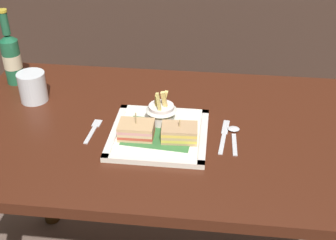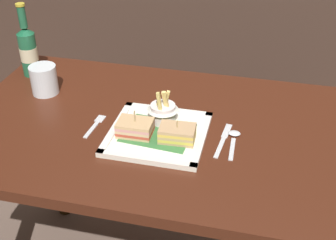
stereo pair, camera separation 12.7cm
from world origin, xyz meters
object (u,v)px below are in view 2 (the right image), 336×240
square_plate (158,134)px  fries_cup (163,110)px  dining_table (177,159)px  fork (96,125)px  sandwich_half_right (177,134)px  beer_bottle (28,50)px  knife (224,139)px  sandwich_half_left (135,128)px  water_glass (44,82)px  spoon (234,138)px

square_plate → fries_cup: bearing=90.5°
square_plate → dining_table: bearing=50.2°
dining_table → fork: (-0.24, -0.04, 0.12)m
dining_table → square_plate: 0.14m
sandwich_half_right → beer_bottle: 0.67m
fries_cup → dining_table: bearing=-8.8°
beer_bottle → knife: 0.77m
sandwich_half_left → fries_cup: (0.06, 0.08, 0.02)m
sandwich_half_left → fries_cup: bearing=54.3°
square_plate → sandwich_half_right: sandwich_half_right is taller
sandwich_half_left → knife: sandwich_half_left is taller
fork → knife: 0.38m
dining_table → sandwich_half_right: (0.01, -0.08, 0.15)m
fries_cup → knife: fries_cup is taller
dining_table → sandwich_half_left: size_ratio=13.36×
fries_cup → square_plate: bearing=-89.5°
dining_table → water_glass: water_glass is taller
fries_cup → beer_bottle: beer_bottle is taller
dining_table → fork: size_ratio=10.66×
sandwich_half_right → knife: bearing=21.2°
fork → spoon: (0.41, 0.02, 0.00)m
dining_table → fries_cup: size_ratio=11.90×
dining_table → fries_cup: bearing=171.2°
water_glass → knife: bearing=-12.2°
dining_table → beer_bottle: 0.66m
fries_cup → fork: 0.21m
square_plate → fork: size_ratio=2.21×
fork → square_plate: bearing=-3.1°
square_plate → knife: 0.19m
knife → spoon: spoon is taller
beer_bottle → fries_cup: bearing=-21.4°
sandwich_half_left → spoon: 0.28m
fork → knife: bearing=2.4°
sandwich_half_left → sandwich_half_right: 0.12m
fork → sandwich_half_right: bearing=-7.1°
dining_table → sandwich_half_left: bearing=-144.4°
sandwich_half_right → fries_cup: fries_cup is taller
spoon → water_glass: bearing=168.9°
dining_table → fries_cup: (-0.05, 0.01, 0.17)m
fries_cup → fork: (-0.19, -0.05, -0.05)m
square_plate → knife: square_plate is taller
beer_bottle → sandwich_half_right: bearing=-26.2°
beer_bottle → spoon: size_ratio=1.92×
knife → fork: bearing=-177.6°
square_plate → spoon: size_ratio=2.03×
water_glass → fork: (0.23, -0.15, -0.04)m
square_plate → sandwich_half_left: size_ratio=2.77×
square_plate → sandwich_half_left: (-0.06, -0.02, 0.03)m
beer_bottle → fork: 0.44m
fries_cup → water_glass: fries_cup is taller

